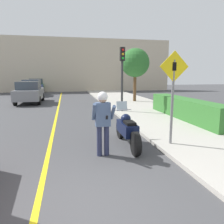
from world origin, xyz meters
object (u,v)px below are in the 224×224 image
at_px(crossing_sign, 173,89).
at_px(street_tree, 135,63).
at_px(motorcycle, 127,129).
at_px(parked_car_green, 37,85).
at_px(parked_car_grey, 29,92).
at_px(person_biker, 103,117).
at_px(traffic_light, 122,67).
at_px(parked_car_blue, 32,87).

height_order(crossing_sign, street_tree, street_tree).
bearing_deg(crossing_sign, street_tree, 78.17).
bearing_deg(motorcycle, parked_car_green, 103.07).
height_order(crossing_sign, parked_car_grey, crossing_sign).
xyz_separation_m(person_biker, street_tree, (4.38, 10.87, 1.99)).
distance_m(person_biker, parked_car_grey, 12.79).
relative_size(traffic_light, street_tree, 0.88).
bearing_deg(traffic_light, parked_car_grey, 135.76).
xyz_separation_m(traffic_light, parked_car_blue, (-6.60, 11.98, -1.76)).
height_order(traffic_light, parked_car_grey, traffic_light).
distance_m(street_tree, parked_car_grey, 8.52).
height_order(crossing_sign, traffic_light, traffic_light).
distance_m(motorcycle, traffic_light, 6.27).
height_order(motorcycle, crossing_sign, crossing_sign).
bearing_deg(person_biker, crossing_sign, 7.84).
bearing_deg(parked_car_blue, person_biker, -76.58).
xyz_separation_m(crossing_sign, street_tree, (2.22, 10.58, 1.29)).
relative_size(crossing_sign, traffic_light, 0.77).
distance_m(motorcycle, person_biker, 1.25).
xyz_separation_m(motorcycle, traffic_light, (1.33, 5.76, 2.09)).
height_order(person_biker, street_tree, street_tree).
bearing_deg(motorcycle, street_tree, 71.01).
bearing_deg(motorcycle, parked_car_grey, 111.76).
bearing_deg(parked_car_grey, traffic_light, -44.24).
relative_size(traffic_light, parked_car_grey, 0.86).
bearing_deg(person_biker, parked_car_grey, 106.96).
distance_m(motorcycle, crossing_sign, 1.85).
bearing_deg(traffic_light, person_biker, -108.84).
xyz_separation_m(motorcycle, parked_car_green, (-5.44, 23.46, 0.34)).
height_order(person_biker, parked_car_grey, person_biker).
bearing_deg(street_tree, parked_car_green, 123.99).
relative_size(person_biker, parked_car_blue, 0.42).
bearing_deg(crossing_sign, motorcycle, 162.97).
distance_m(parked_car_grey, parked_car_blue, 6.24).
bearing_deg(parked_car_grey, street_tree, -9.53).
xyz_separation_m(street_tree, parked_car_grey, (-8.11, 1.36, -2.22)).
height_order(parked_car_grey, parked_car_blue, same).
height_order(person_biker, parked_car_blue, person_biker).
bearing_deg(parked_car_green, street_tree, -56.01).
height_order(parked_car_blue, parked_car_green, same).
bearing_deg(motorcycle, crossing_sign, -17.03).
xyz_separation_m(motorcycle, street_tree, (3.50, 10.18, 2.56)).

